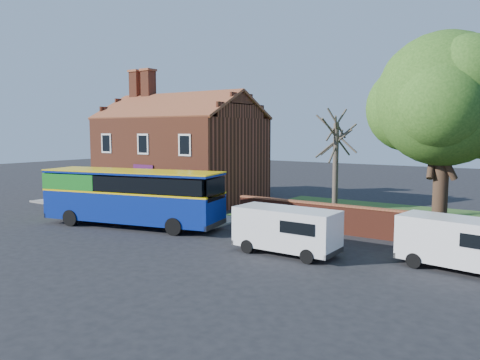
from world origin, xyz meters
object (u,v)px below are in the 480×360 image
Objects in this scene: large_tree at (447,104)px; van_near at (287,229)px; bus at (127,194)px; van_far at (462,242)px.

van_near is at bearing -122.33° from large_tree.
van_near is at bearing -14.68° from bus.
van_far is (6.99, 1.66, 0.01)m from van_near.
large_tree is (15.75, 7.62, 5.09)m from bus.
bus reaches higher than van_far.
bus is at bearing 178.79° from van_near.
van_near is (10.74, -0.29, -0.70)m from bus.
large_tree is (-1.98, 6.26, 5.79)m from van_far.
van_far is at bearing -72.41° from large_tree.
van_near is 0.45× the size of large_tree.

